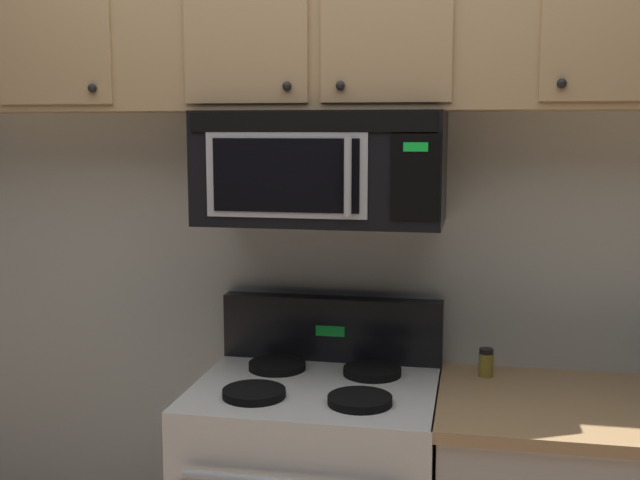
% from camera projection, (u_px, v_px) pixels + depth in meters
% --- Properties ---
extents(back_wall, '(5.20, 0.10, 2.70)m').
position_uv_depth(back_wall, '(337.00, 228.00, 2.77)').
color(back_wall, silver).
rests_on(back_wall, ground_plane).
extents(over_range_microwave, '(0.76, 0.43, 0.35)m').
position_uv_depth(over_range_microwave, '(323.00, 167.00, 2.49)').
color(over_range_microwave, black).
extents(upper_cabinets, '(2.50, 0.36, 0.55)m').
position_uv_depth(upper_cabinets, '(325.00, 22.00, 2.46)').
color(upper_cabinets, tan).
extents(spice_jar, '(0.05, 0.05, 0.09)m').
position_uv_depth(spice_jar, '(486.00, 363.00, 2.56)').
color(spice_jar, olive).
rests_on(spice_jar, counter_segment).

